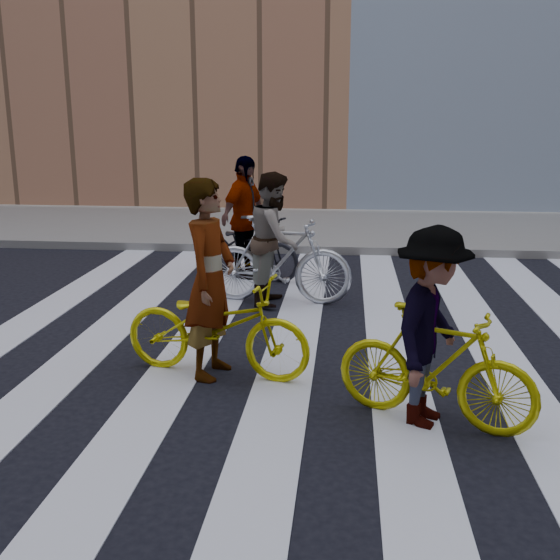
% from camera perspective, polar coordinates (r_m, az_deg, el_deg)
% --- Properties ---
extents(ground, '(100.00, 100.00, 0.00)m').
position_cam_1_polar(ground, '(7.21, 5.42, -6.01)').
color(ground, black).
rests_on(ground, ground).
extents(sidewalk_far, '(100.00, 5.00, 0.15)m').
position_cam_1_polar(sidewalk_far, '(14.48, 5.75, 4.49)').
color(sidewalk_far, gray).
rests_on(sidewalk_far, ground).
extents(zebra_crosswalk, '(8.25, 10.00, 0.01)m').
position_cam_1_polar(zebra_crosswalk, '(7.21, 5.42, -5.96)').
color(zebra_crosswalk, silver).
rests_on(zebra_crosswalk, ground).
extents(bike_yellow_left, '(1.97, 1.00, 0.99)m').
position_cam_1_polar(bike_yellow_left, '(6.38, -5.56, -4.04)').
color(bike_yellow_left, '#D2C90B').
rests_on(bike_yellow_left, ground).
extents(bike_silver_mid, '(2.02, 0.71, 1.19)m').
position_cam_1_polar(bike_silver_mid, '(8.78, -0.14, 1.76)').
color(bike_silver_mid, silver).
rests_on(bike_silver_mid, ground).
extents(bike_yellow_right, '(1.71, 1.08, 1.00)m').
position_cam_1_polar(bike_yellow_right, '(5.50, 13.35, -7.30)').
color(bike_yellow_right, '#C6BD0B').
rests_on(bike_yellow_right, ground).
extents(bike_dark_rear, '(1.92, 1.33, 0.96)m').
position_cam_1_polar(bike_dark_rear, '(10.24, -2.81, 2.86)').
color(bike_dark_rear, black).
rests_on(bike_dark_rear, ground).
extents(rider_left, '(0.59, 0.78, 1.92)m').
position_cam_1_polar(rider_left, '(6.26, -6.11, 0.05)').
color(rider_left, slate).
rests_on(rider_left, ground).
extents(rider_mid, '(0.74, 0.91, 1.77)m').
position_cam_1_polar(rider_mid, '(8.73, -0.47, 3.62)').
color(rider_mid, slate).
rests_on(rider_mid, ground).
extents(rider_right, '(0.98, 1.22, 1.65)m').
position_cam_1_polar(rider_right, '(5.39, 13.01, -4.08)').
color(rider_right, slate).
rests_on(rider_right, ground).
extents(rider_rear, '(0.88, 1.20, 1.89)m').
position_cam_1_polar(rider_rear, '(10.17, -3.12, 5.44)').
color(rider_rear, slate).
rests_on(rider_rear, ground).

